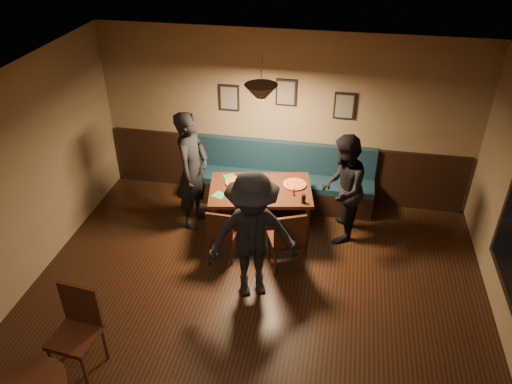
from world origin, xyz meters
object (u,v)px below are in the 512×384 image
chair_near_left (223,232)px  diner_right (342,189)px  tabasco_bottle (294,192)px  booth_bench (281,177)px  diner_front (252,237)px  chair_near_right (286,238)px  diner_left (192,171)px  dining_table (260,211)px  soda_glass (304,199)px  cafe_chair_far (74,335)px

chair_near_left → diner_right: 1.82m
tabasco_bottle → booth_bench: bearing=108.0°
booth_bench → diner_front: diner_front is taller
booth_bench → chair_near_right: size_ratio=3.08×
diner_left → chair_near_left: bearing=-131.7°
booth_bench → diner_left: bearing=-147.3°
booth_bench → diner_right: diner_right is taller
dining_table → diner_front: diner_front is taller
diner_right → diner_front: size_ratio=0.94×
booth_bench → diner_left: (-1.24, -0.79, 0.44)m
soda_glass → tabasco_bottle: 0.23m
diner_right → cafe_chair_far: size_ratio=1.59×
soda_glass → cafe_chair_far: (-2.15, -2.59, -0.34)m
booth_bench → tabasco_bottle: size_ratio=24.83×
chair_near_right → soda_glass: 0.61m
dining_table → chair_near_right: (0.48, -0.71, 0.09)m
chair_near_right → soda_glass: bearing=45.9°
diner_left → diner_front: 1.81m
chair_near_right → cafe_chair_far: (-1.97, -2.13, 0.04)m
diner_right → dining_table: bearing=-78.3°
diner_front → dining_table: bearing=74.6°
diner_front → tabasco_bottle: diner_front is taller
cafe_chair_far → chair_near_right: bearing=-126.9°
diner_right → tabasco_bottle: (-0.68, -0.22, 0.02)m
chair_near_left → soda_glass: soda_glass is taller
booth_bench → chair_near_left: booth_bench is taller
diner_front → tabasco_bottle: bearing=51.6°
cafe_chair_far → diner_left: bearing=-92.7°
chair_near_left → diner_front: bearing=-47.3°
tabasco_bottle → diner_right: bearing=18.3°
chair_near_left → soda_glass: size_ratio=6.25×
booth_bench → dining_table: (-0.19, -0.88, -0.10)m
booth_bench → chair_near_left: 1.64m
diner_left → diner_right: (2.23, 0.05, -0.10)m
booth_bench → diner_left: diner_left is taller
chair_near_right → diner_right: 1.15m
diner_left → diner_front: diner_left is taller
soda_glass → tabasco_bottle: (-0.16, 0.17, -0.01)m
chair_near_left → diner_right: bearing=28.2°
diner_left → tabasco_bottle: (1.55, -0.17, -0.08)m
cafe_chair_far → diner_front: bearing=-130.3°
tabasco_bottle → cafe_chair_far: 3.42m
chair_near_right → diner_left: size_ratio=0.52×
chair_near_left → tabasco_bottle: 1.16m
diner_right → tabasco_bottle: bearing=-66.4°
booth_bench → soda_glass: 1.28m
soda_glass → tabasco_bottle: bearing=132.9°
diner_right → cafe_chair_far: bearing=-36.6°
dining_table → diner_right: (1.18, 0.13, 0.44)m
chair_near_right → tabasco_bottle: bearing=65.2°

